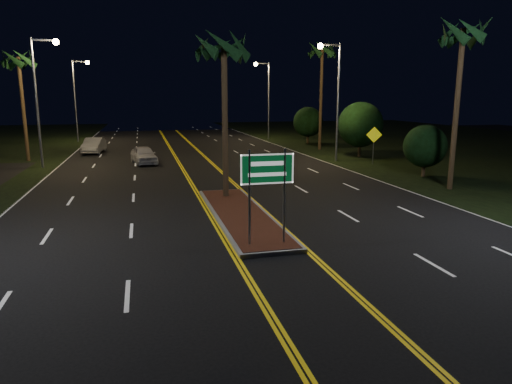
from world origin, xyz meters
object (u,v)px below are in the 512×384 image
object	(u,v)px
streetlight_right_far	(266,91)
shrub_mid	(360,125)
palm_right_far	(322,52)
car_far	(94,144)
shrub_near	(425,146)
car_near	(144,153)
warning_sign	(374,140)
highway_sign	(267,178)
palm_right_near	(463,34)
shrub_far	(308,122)
median_island	(241,215)
streetlight_left_mid	(41,88)
streetlight_right_mid	(334,88)
streetlight_left_far	(78,91)
palm_median	(224,47)
palm_left_far	(18,60)

from	to	relation	value
streetlight_right_far	shrub_mid	size ratio (longest dim) A/B	1.95
palm_right_far	car_far	bearing A→B (deg)	173.69
shrub_near	shrub_mid	bearing A→B (deg)	87.14
shrub_near	car_near	distance (m)	20.19
shrub_mid	warning_sign	xyz separation A→B (m)	(-1.00, -4.28, -0.86)
highway_sign	car_near	bearing A→B (deg)	100.19
palm_right_near	car_far	size ratio (longest dim) A/B	1.92
highway_sign	shrub_near	size ratio (longest dim) A/B	0.97
shrub_far	car_near	size ratio (longest dim) A/B	0.84
car_far	shrub_far	bearing A→B (deg)	15.86
median_island	streetlight_right_far	bearing A→B (deg)	73.13
median_island	shrub_far	xyz separation A→B (m)	(13.80, 29.00, 2.25)
palm_right_near	car_near	world-z (taller)	palm_right_near
streetlight_left_mid	streetlight_right_mid	world-z (taller)	same
palm_right_near	shrub_far	distance (m)	26.69
highway_sign	streetlight_left_far	distance (m)	42.67
highway_sign	shrub_near	bearing A→B (deg)	39.69
streetlight_left_mid	palm_right_near	xyz separation A→B (m)	(23.11, -14.00, 2.56)
car_near	warning_sign	size ratio (longest dim) A/B	1.67
streetlight_left_mid	warning_sign	bearing A→B (deg)	-10.27
palm_median	palm_right_far	world-z (taller)	palm_right_far
palm_right_near	car_far	world-z (taller)	palm_right_near
median_island	palm_median	bearing A→B (deg)	90.00
streetlight_right_far	palm_right_far	world-z (taller)	palm_right_far
palm_median	shrub_near	world-z (taller)	palm_median
median_island	palm_left_far	bearing A→B (deg)	121.36
streetlight_right_far	car_near	size ratio (longest dim) A/B	1.91
streetlight_left_mid	warning_sign	world-z (taller)	streetlight_left_mid
palm_right_far	car_near	size ratio (longest dim) A/B	2.18
palm_left_far	shrub_near	world-z (taller)	palm_left_far
warning_sign	highway_sign	bearing A→B (deg)	-112.53
streetlight_left_mid	highway_sign	bearing A→B (deg)	-63.41
streetlight_right_mid	palm_right_far	distance (m)	9.00
car_near	car_far	world-z (taller)	car_far
median_island	streetlight_left_mid	bearing A→B (deg)	121.98
median_island	warning_sign	distance (m)	18.28
palm_right_far	car_near	xyz separation A→B (m)	(-16.66, -5.76, -8.36)
palm_median	palm_left_far	distance (m)	21.69
shrub_far	warning_sign	world-z (taller)	shrub_far
streetlight_left_mid	streetlight_right_far	size ratio (longest dim) A/B	1.00
streetlight_right_mid	palm_right_far	bearing A→B (deg)	74.71
streetlight_right_mid	palm_right_far	xyz separation A→B (m)	(2.19, 8.00, 3.49)
palm_right_near	car_near	size ratio (longest dim) A/B	1.97
median_island	streetlight_left_mid	world-z (taller)	streetlight_left_mid
palm_right_near	palm_right_far	world-z (taller)	palm_right_far
warning_sign	car_far	bearing A→B (deg)	164.28
car_near	streetlight_left_far	bearing A→B (deg)	98.97
streetlight_left_far	palm_right_far	size ratio (longest dim) A/B	0.87
streetlight_right_mid	streetlight_left_far	bearing A→B (deg)	133.97
shrub_far	streetlight_right_far	bearing A→B (deg)	117.98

